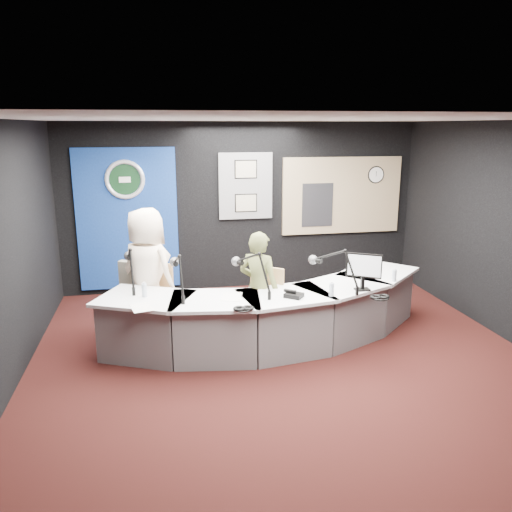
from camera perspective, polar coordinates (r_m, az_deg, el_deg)
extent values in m
plane|color=black|center=(6.29, 3.26, -11.47)|extent=(6.00, 6.00, 0.00)
cube|color=silver|center=(5.66, 3.67, 14.97)|extent=(6.00, 6.00, 0.02)
cube|color=black|center=(8.70, -1.51, 5.50)|extent=(6.00, 0.02, 2.80)
cube|color=black|center=(3.16, 17.46, -11.35)|extent=(6.00, 0.02, 2.80)
cube|color=black|center=(5.85, -26.31, -0.36)|extent=(0.02, 6.00, 2.80)
cube|color=navy|center=(8.59, -14.09, 3.94)|extent=(1.60, 0.05, 2.30)
torus|color=silver|center=(8.46, -14.37, 8.23)|extent=(0.63, 0.07, 0.63)
cylinder|color=black|center=(8.47, -14.37, 8.23)|extent=(0.48, 0.01, 0.48)
cube|color=slate|center=(8.63, -1.16, 7.78)|extent=(0.90, 0.04, 1.10)
cube|color=gray|center=(8.58, -1.13, 9.61)|extent=(0.34, 0.02, 0.27)
cube|color=gray|center=(8.64, -1.11, 5.91)|extent=(0.34, 0.02, 0.27)
cube|color=#9D8662|center=(9.11, 9.52, 6.65)|extent=(2.12, 0.06, 1.32)
cube|color=beige|center=(9.10, 9.54, 6.65)|extent=(2.00, 0.02, 1.20)
cube|color=black|center=(8.95, 6.83, 5.65)|extent=(0.55, 0.02, 0.75)
cylinder|color=white|center=(9.27, 13.19, 8.79)|extent=(0.28, 0.01, 0.28)
cube|color=slate|center=(7.09, -13.09, -3.40)|extent=(0.48, 0.35, 0.70)
imported|color=#FAE3C8|center=(6.82, -11.96, -1.93)|extent=(1.00, 0.97, 1.73)
imported|color=brown|center=(6.51, 0.31, -3.58)|extent=(0.64, 0.60, 1.46)
cube|color=black|center=(6.42, 11.85, -1.02)|extent=(0.35, 0.23, 0.27)
cube|color=black|center=(6.12, 4.23, -4.38)|extent=(0.26, 0.25, 0.05)
torus|color=black|center=(6.25, 13.59, -4.44)|extent=(0.24, 0.24, 0.04)
torus|color=black|center=(5.70, -1.39, -5.84)|extent=(0.20, 0.20, 0.03)
cube|color=white|center=(5.92, -12.61, -5.58)|extent=(0.29, 0.36, 0.00)
cube|color=white|center=(6.14, -2.73, -4.53)|extent=(0.30, 0.37, 0.00)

